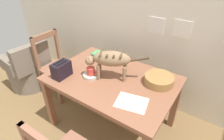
% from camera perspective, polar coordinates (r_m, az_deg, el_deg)
% --- Properties ---
extents(wall_rear, '(5.24, 0.11, 2.50)m').
position_cam_1_polar(wall_rear, '(2.39, 10.12, 17.44)').
color(wall_rear, silver).
rests_on(wall_rear, ground_plane).
extents(dining_table, '(1.35, 0.93, 0.73)m').
position_cam_1_polar(dining_table, '(2.03, 0.00, -4.38)').
color(dining_table, brown).
rests_on(dining_table, ground_plane).
extents(cat, '(0.59, 0.34, 0.32)m').
position_cam_1_polar(cat, '(1.86, -0.60, 3.23)').
color(cat, '#886A4B').
rests_on(cat, dining_table).
extents(saucer_bowl, '(0.17, 0.17, 0.03)m').
position_cam_1_polar(saucer_bowl, '(2.01, -6.54, -1.61)').
color(saucer_bowl, '#B1B6AA').
rests_on(saucer_bowl, dining_table).
extents(coffee_mug, '(0.13, 0.09, 0.08)m').
position_cam_1_polar(coffee_mug, '(1.97, -6.57, -0.33)').
color(coffee_mug, '#CE3F36').
rests_on(coffee_mug, saucer_bowl).
extents(magazine, '(0.32, 0.27, 0.01)m').
position_cam_1_polar(magazine, '(1.68, 6.07, -10.02)').
color(magazine, silver).
rests_on(magazine, dining_table).
extents(book_stack, '(0.21, 0.16, 0.07)m').
position_cam_1_polar(book_stack, '(2.32, -3.79, 4.36)').
color(book_stack, '#E33D3C').
rests_on(book_stack, dining_table).
extents(wicker_basket, '(0.30, 0.30, 0.09)m').
position_cam_1_polar(wicker_basket, '(1.93, 14.36, -2.92)').
color(wicker_basket, olive).
rests_on(wicker_basket, dining_table).
extents(toaster, '(0.12, 0.20, 0.18)m').
position_cam_1_polar(toaster, '(2.03, -15.40, 0.11)').
color(toaster, black).
rests_on(toaster, dining_table).
extents(wooden_chair_near, '(0.43, 0.43, 0.93)m').
position_cam_1_polar(wooden_chair_near, '(2.81, -16.88, 1.10)').
color(wooden_chair_near, '#895B43').
rests_on(wooden_chair_near, ground_plane).
extents(wicker_armchair, '(0.63, 0.64, 0.78)m').
position_cam_1_polar(wicker_armchair, '(3.20, -24.32, -0.26)').
color(wicker_armchair, '#726658').
rests_on(wicker_armchair, ground_plane).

